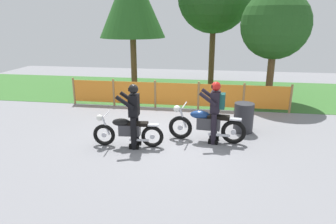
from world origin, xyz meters
TOP-DOWN VIEW (x-y plane):
  - ground at (0.00, 0.00)m, footprint 24.00×24.00m
  - grass_verge at (0.00, 5.68)m, footprint 24.00×5.69m
  - barrier_fence at (0.00, 2.83)m, footprint 8.30×0.08m
  - tree_leftmost at (-2.42, 5.75)m, footprint 3.00×3.00m
  - tree_near_right at (3.62, 4.49)m, footprint 2.67×2.67m
  - motorcycle_lead at (-0.83, -0.93)m, footprint 1.89×0.56m
  - motorcycle_trailing at (1.20, -0.25)m, footprint 2.14×0.63m
  - rider_lead at (-0.65, -0.91)m, footprint 0.58×0.57m
  - rider_trailing at (1.44, -0.27)m, footprint 0.71×0.58m
  - oil_drum at (2.29, 0.67)m, footprint 0.58×0.58m

SIDE VIEW (x-z plane):
  - ground at x=0.00m, z-range -0.02..0.00m
  - grass_verge at x=0.00m, z-range 0.00..0.01m
  - motorcycle_lead at x=-0.83m, z-range -0.01..0.88m
  - oil_drum at x=2.29m, z-range 0.00..0.88m
  - motorcycle_trailing at x=1.20m, z-range -0.02..1.00m
  - barrier_fence at x=0.00m, z-range 0.01..1.06m
  - rider_lead at x=-0.65m, z-range 0.07..1.76m
  - rider_trailing at x=1.44m, z-range 0.11..1.80m
  - tree_near_right at x=3.62m, z-range 0.84..5.22m
  - tree_leftmost at x=-2.42m, z-range 1.20..6.97m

